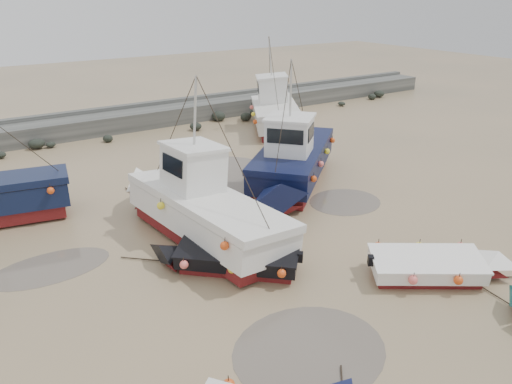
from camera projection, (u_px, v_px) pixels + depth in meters
ground at (312, 270)px, 17.51m from camera, size 120.00×120.00×0.00m
seawall at (110, 123)px, 34.31m from camera, size 60.00×4.92×1.50m
puddle_a at (309, 350)px, 13.65m from camera, size 4.40×4.40×0.01m
puddle_b at (345, 202)px, 23.15m from camera, size 3.43×3.43×0.01m
puddle_c at (50, 268)px, 17.65m from camera, size 4.21×4.21×0.01m
puddle_d at (218, 175)px, 26.45m from camera, size 6.48×6.48×0.01m
dinghy_4 at (228, 255)px, 17.46m from camera, size 5.36×5.09×1.43m
dinghy_5 at (437, 264)px, 16.86m from camera, size 5.42×4.04×1.43m
cabin_boat_1 at (196, 206)px, 19.51m from camera, size 3.64×11.16×6.22m
cabin_boat_2 at (291, 161)px, 24.59m from camera, size 9.40×8.46×6.22m
cabin_boat_3 at (276, 109)px, 34.94m from camera, size 6.42×9.28×6.22m
person at (166, 226)px, 20.81m from camera, size 0.69×0.50×1.75m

